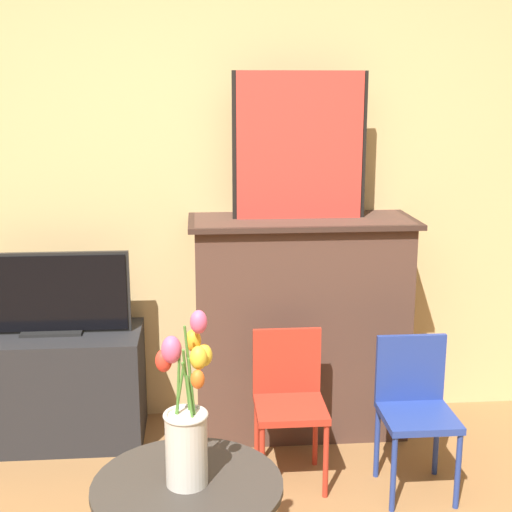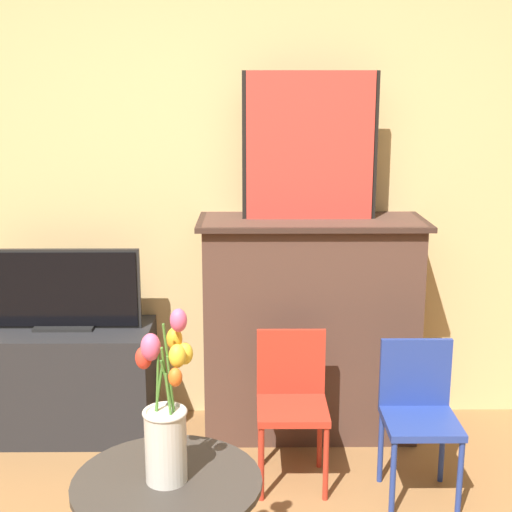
% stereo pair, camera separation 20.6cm
% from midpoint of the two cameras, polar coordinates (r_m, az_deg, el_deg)
% --- Properties ---
extents(wall_back, '(8.00, 0.06, 2.70)m').
position_cam_midpoint_polar(wall_back, '(3.63, 0.42, 7.54)').
color(wall_back, tan).
rests_on(wall_back, ground).
extents(fireplace_mantel, '(1.10, 0.46, 1.10)m').
position_cam_midpoint_polar(fireplace_mantel, '(3.59, 5.97, -5.48)').
color(fireplace_mantel, '#4C3328').
rests_on(fireplace_mantel, ground).
extents(painting, '(0.64, 0.03, 0.69)m').
position_cam_midpoint_polar(painting, '(3.42, 6.08, 8.73)').
color(painting, black).
rests_on(painting, fireplace_mantel).
extents(tv_stand, '(0.85, 0.43, 0.56)m').
position_cam_midpoint_polar(tv_stand, '(3.73, -13.26, -9.71)').
color(tv_stand, '#232326').
rests_on(tv_stand, ground).
extents(tv_monitor, '(0.76, 0.12, 0.40)m').
position_cam_midpoint_polar(tv_monitor, '(3.58, -13.64, -2.73)').
color(tv_monitor, black).
rests_on(tv_monitor, tv_stand).
extents(chair_red, '(0.31, 0.31, 0.67)m').
position_cam_midpoint_polar(chair_red, '(3.21, 4.75, -11.13)').
color(chair_red, '#B22D1E').
rests_on(chair_red, ground).
extents(chair_blue, '(0.31, 0.31, 0.67)m').
position_cam_midpoint_polar(chair_blue, '(3.18, 14.72, -11.73)').
color(chair_blue, navy).
rests_on(chair_blue, ground).
extents(vase_tulips, '(0.17, 0.17, 0.53)m').
position_cam_midpoint_polar(vase_tulips, '(2.16, -4.44, -13.00)').
color(vase_tulips, beige).
rests_on(vase_tulips, side_table).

